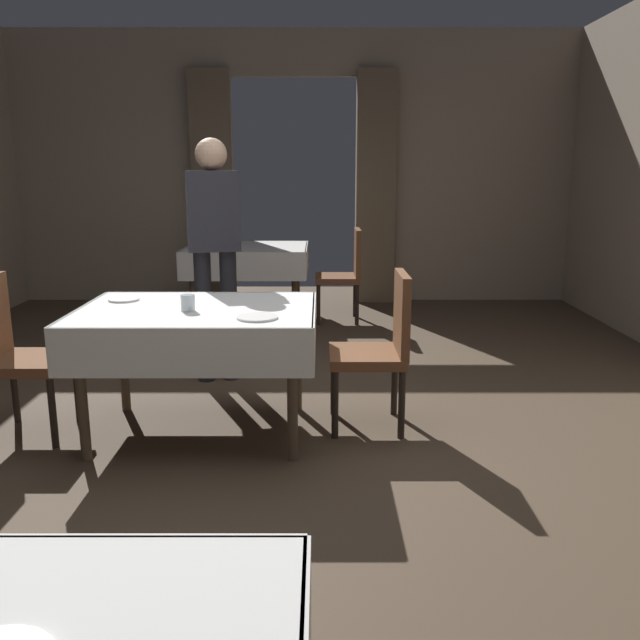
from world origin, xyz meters
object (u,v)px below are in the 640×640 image
at_px(dining_table_far, 247,256).
at_px(glass_mid_b, 187,303).
at_px(flower_vase_far, 237,233).
at_px(dining_table_mid, 197,324).
at_px(plate_mid_c, 123,299).
at_px(person_waiter_by_doorway, 214,240).
at_px(chair_mid_left, 12,349).
at_px(chair_mid_right, 380,343).
at_px(chair_far_right, 345,270).
at_px(plate_mid_a, 257,317).
at_px(glass_far_b, 211,238).

relative_size(dining_table_far, glass_mid_b, 13.38).
bearing_deg(flower_vase_far, dining_table_mid, -87.05).
xyz_separation_m(plate_mid_c, person_waiter_by_doorway, (0.42, 0.80, 0.27)).
height_order(chair_mid_left, plate_mid_c, chair_mid_left).
distance_m(plate_mid_c, flower_vase_far, 3.12).
xyz_separation_m(dining_table_far, chair_mid_right, (1.09, -2.92, -0.14)).
relative_size(chair_mid_left, glass_mid_b, 10.22).
distance_m(chair_mid_left, glass_mid_b, 1.06).
height_order(dining_table_far, chair_mid_left, chair_mid_left).
xyz_separation_m(chair_far_right, glass_mid_b, (-0.98, -3.02, 0.28)).
relative_size(chair_mid_right, plate_mid_a, 4.24).
xyz_separation_m(chair_mid_right, flower_vase_far, (-1.22, 3.21, 0.34)).
bearing_deg(plate_mid_a, glass_mid_b, 155.42).
height_order(plate_mid_a, glass_far_b, glass_far_b).
distance_m(glass_mid_b, flower_vase_far, 3.41).
bearing_deg(dining_table_far, chair_mid_right, -69.42).
bearing_deg(chair_mid_right, dining_table_mid, -174.10).
height_order(plate_mid_a, plate_mid_c, same).
xyz_separation_m(dining_table_mid, glass_mid_b, (-0.03, -0.09, 0.14)).
height_order(flower_vase_far, person_waiter_by_doorway, person_waiter_by_doorway).
bearing_deg(chair_far_right, chair_mid_right, -87.95).
relative_size(flower_vase_far, person_waiter_by_doorway, 0.11).
xyz_separation_m(chair_far_right, flower_vase_far, (-1.12, 0.38, 0.34)).
xyz_separation_m(plate_mid_a, plate_mid_c, (-0.84, 0.48, 0.00)).
height_order(glass_mid_b, glass_far_b, glass_far_b).
bearing_deg(dining_table_far, dining_table_mid, -89.19).
relative_size(chair_far_right, plate_mid_c, 5.14).
distance_m(dining_table_mid, chair_mid_left, 1.06).
bearing_deg(glass_mid_b, dining_table_far, 90.20).
bearing_deg(dining_table_mid, person_waiter_by_doorway, 92.85).
bearing_deg(glass_far_b, dining_table_far, -31.05).
bearing_deg(person_waiter_by_doorway, chair_far_right, 62.54).
distance_m(dining_table_mid, plate_mid_c, 0.53).
relative_size(chair_mid_left, glass_far_b, 8.04).
distance_m(dining_table_mid, plate_mid_a, 0.46).
height_order(glass_mid_b, person_waiter_by_doorway, person_waiter_by_doorway).
bearing_deg(dining_table_far, glass_far_b, 148.95).
bearing_deg(chair_mid_right, flower_vase_far, 110.87).
relative_size(chair_mid_left, person_waiter_by_doorway, 0.54).
height_order(chair_mid_left, glass_far_b, chair_mid_left).
bearing_deg(dining_table_mid, glass_far_b, 97.57).
bearing_deg(glass_far_b, chair_far_right, -13.10).
height_order(chair_mid_right, glass_mid_b, chair_mid_right).
relative_size(plate_mid_c, person_waiter_by_doorway, 0.11).
bearing_deg(dining_table_mid, plate_mid_c, 155.65).
bearing_deg(chair_mid_right, glass_mid_b, -169.78).
relative_size(dining_table_mid, chair_mid_left, 1.44).
bearing_deg(plate_mid_a, person_waiter_by_doorway, 107.97).
xyz_separation_m(dining_table_mid, glass_far_b, (-0.43, 3.26, 0.15)).
bearing_deg(chair_far_right, dining_table_mid, -107.93).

